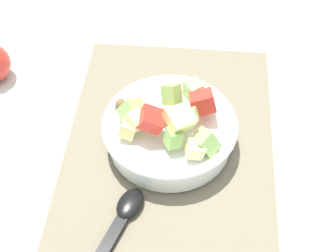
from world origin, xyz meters
TOP-DOWN VIEW (x-y plane):
  - ground_plane at (0.00, 0.00)m, footprint 2.40×2.40m
  - placemat at (0.00, 0.00)m, footprint 0.48×0.34m
  - salad_bowl at (0.00, 0.00)m, footprint 0.22×0.22m
  - serving_spoon at (-0.18, 0.07)m, footprint 0.24×0.10m

SIDE VIEW (x-z plane):
  - ground_plane at x=0.00m, z-range 0.00..0.00m
  - placemat at x=0.00m, z-range 0.00..0.01m
  - serving_spoon at x=-0.18m, z-range 0.00..0.02m
  - salad_bowl at x=0.00m, z-range -0.02..0.09m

